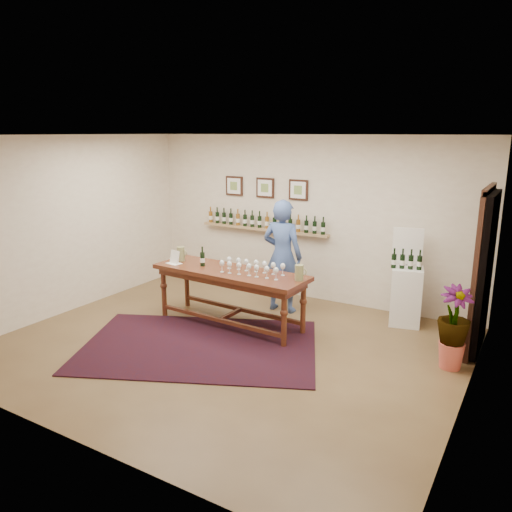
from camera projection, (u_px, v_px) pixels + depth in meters
The scene contains 14 objects.
ground at pixel (226, 347), 6.78m from camera, with size 6.00×6.00×0.00m, color brown.
room_shell at pixel (423, 257), 7.02m from camera, with size 6.00×6.00×6.00m.
rug at pixel (200, 346), 6.79m from camera, with size 3.13×2.09×0.02m, color #410D0B.
tasting_table at pixel (230, 278), 7.40m from camera, with size 2.44×0.88×0.85m.
table_glasses at pixel (252, 267), 7.16m from camera, with size 1.35×0.31×0.19m, color white, non-canonical shape.
table_bottles at pixel (204, 256), 7.60m from camera, with size 0.28×0.16×0.30m, color black, non-canonical shape.
pitcher_left at pixel (181, 254), 7.88m from camera, with size 0.14×0.14×0.23m, color olive, non-canonical shape.
pitcher_right at pixel (299, 273), 6.84m from camera, with size 0.14×0.14×0.22m, color olive, non-canonical shape.
menu_card at pixel (175, 257), 7.73m from camera, with size 0.22×0.16×0.20m, color white.
display_pedestal at pixel (406, 296), 7.49m from camera, with size 0.44×0.44×0.88m, color white.
pedestal_bottles at pixel (407, 259), 7.30m from camera, with size 0.29×0.08×0.29m, color black, non-canonical shape.
info_sign at pixel (408, 246), 7.44m from camera, with size 0.44×0.02×0.60m, color white.
potted_plant at pixel (454, 328), 6.05m from camera, with size 0.66×0.66×0.90m.
person at pixel (282, 256), 7.96m from camera, with size 0.66×0.44×1.82m, color #3C548F.
Camera 1 is at (3.54, -5.20, 2.84)m, focal length 35.00 mm.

